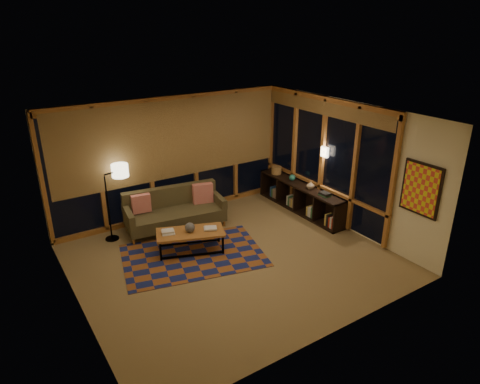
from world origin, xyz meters
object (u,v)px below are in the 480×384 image
sofa (175,210)px  floor_lamp (108,205)px  bookshelf (300,198)px  coffee_table (191,241)px

sofa → floor_lamp: (-1.31, 0.27, 0.35)m
sofa → bookshelf: 2.93m
sofa → coffee_table: bearing=-91.2°
coffee_table → bookshelf: (3.00, 0.31, 0.11)m
coffee_table → bookshelf: size_ratio=0.49×
coffee_table → floor_lamp: floor_lamp is taller
sofa → coffee_table: sofa is taller
floor_lamp → sofa: bearing=-26.8°
sofa → coffee_table: 1.09m
sofa → coffee_table: (-0.17, -1.05, -0.21)m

